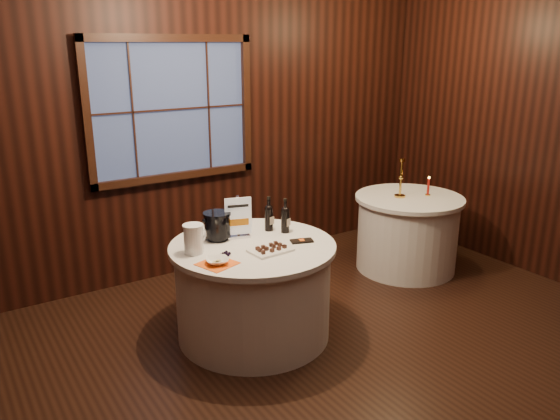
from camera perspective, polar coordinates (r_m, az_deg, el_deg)
ground at (r=3.82m, az=5.35°, el=-18.97°), size 6.00×6.00×0.00m
back_wall at (r=5.30m, az=-11.26°, el=9.17°), size 6.00×0.10×3.00m
main_table at (r=4.34m, az=-2.81°, el=-8.30°), size 1.28×1.28×0.77m
side_table at (r=5.73m, az=13.13°, el=-2.30°), size 1.08×1.08×0.77m
sign_stand at (r=4.30m, az=-4.36°, el=-1.40°), size 0.20×0.15×0.34m
port_bottle_left at (r=4.44m, az=-1.17°, el=-0.63°), size 0.07×0.08×0.29m
port_bottle_right at (r=4.40m, az=0.55°, el=-0.83°), size 0.07×0.08×0.28m
ice_bucket at (r=4.27m, az=-6.57°, el=-1.60°), size 0.22×0.22×0.22m
chocolate_plate at (r=4.03m, az=-0.99°, el=-4.11°), size 0.32×0.22×0.04m
chocolate_box at (r=4.23m, az=2.29°, el=-3.25°), size 0.19×0.14×0.01m
grape_bunch at (r=3.95m, az=-5.62°, el=-4.67°), size 0.15×0.08×0.03m
glass_pitcher at (r=4.02m, az=-9.01°, el=-2.97°), size 0.20×0.15×0.22m
orange_napkin at (r=3.84m, az=-6.57°, el=-5.60°), size 0.29×0.29×0.00m
cracker_bowl at (r=3.83m, az=-6.58°, el=-5.30°), size 0.20×0.20×0.04m
brass_candlestick at (r=5.54m, az=12.49°, el=2.74°), size 0.11×0.11×0.39m
red_candle at (r=5.68m, az=15.23°, el=2.24°), size 0.05×0.05×0.20m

